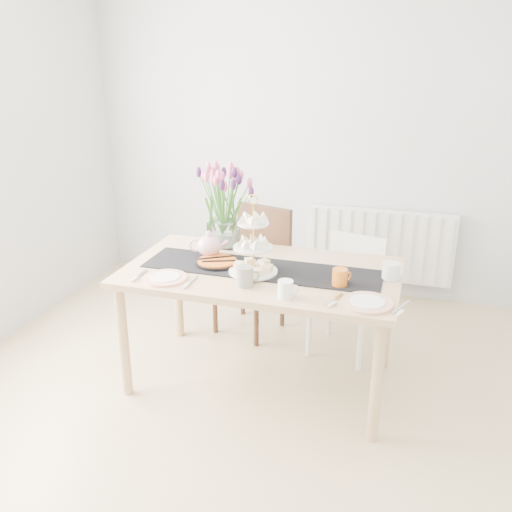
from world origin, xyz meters
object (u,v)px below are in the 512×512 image
(chair_white, at_px, (350,287))
(mug_white, at_px, (285,289))
(chair_brown, at_px, (256,259))
(cream_jug, at_px, (391,271))
(cake_stand, at_px, (253,254))
(plate_right, at_px, (367,303))
(mug_orange, at_px, (340,278))
(plate_left, at_px, (165,278))
(tulip_vase, at_px, (223,195))
(tart_tin, at_px, (217,262))
(radiator, at_px, (379,245))
(teapot, at_px, (209,246))
(mug_grey, at_px, (245,276))
(dining_table, at_px, (261,281))

(chair_white, distance_m, mug_white, 1.00)
(chair_white, bearing_deg, chair_brown, -177.11)
(chair_white, height_order, cream_jug, cream_jug)
(cake_stand, bearing_deg, plate_right, -18.42)
(cake_stand, relative_size, mug_orange, 4.14)
(cake_stand, height_order, plate_left, cake_stand)
(tulip_vase, height_order, tart_tin, tulip_vase)
(plate_left, bearing_deg, chair_white, 42.89)
(radiator, relative_size, teapot, 4.98)
(cake_stand, height_order, plate_right, cake_stand)
(cream_jug, height_order, mug_grey, mug_grey)
(plate_left, bearing_deg, tulip_vase, 79.34)
(dining_table, height_order, cream_jug, cream_jug)
(radiator, xyz_separation_m, mug_orange, (-0.10, -1.63, 0.35))
(radiator, bearing_deg, chair_white, -96.77)
(radiator, bearing_deg, tulip_vase, -128.26)
(radiator, xyz_separation_m, chair_brown, (-0.82, -0.82, 0.08))
(tulip_vase, relative_size, cake_stand, 1.52)
(cream_jug, bearing_deg, mug_white, -138.70)
(chair_brown, height_order, plate_right, chair_brown)
(radiator, xyz_separation_m, teapot, (-0.94, -1.41, 0.38))
(tart_tin, xyz_separation_m, plate_right, (0.92, -0.29, -0.01))
(chair_brown, distance_m, teapot, 0.68)
(mug_white, distance_m, mug_orange, 0.34)
(chair_white, xyz_separation_m, mug_grey, (-0.48, -0.83, 0.35))
(dining_table, xyz_separation_m, teapot, (-0.37, 0.11, 0.15))
(radiator, height_order, mug_orange, mug_orange)
(mug_grey, distance_m, plate_right, 0.67)
(tart_tin, bearing_deg, radiator, 60.90)
(chair_white, xyz_separation_m, plate_right, (0.18, -0.87, 0.30))
(chair_brown, relative_size, tulip_vase, 1.44)
(mug_orange, bearing_deg, plate_left, 148.53)
(radiator, relative_size, chair_brown, 1.32)
(plate_right, bearing_deg, plate_left, 180.00)
(mug_white, bearing_deg, chair_white, 62.66)
(tart_tin, relative_size, mug_orange, 2.60)
(chair_white, distance_m, plate_right, 0.94)
(tulip_vase, relative_size, mug_white, 6.61)
(radiator, xyz_separation_m, plate_right, (0.07, -1.81, 0.31))
(radiator, relative_size, mug_orange, 12.00)
(plate_right, bearing_deg, tart_tin, 162.46)
(tulip_vase, bearing_deg, cake_stand, -51.28)
(chair_brown, height_order, mug_white, chair_brown)
(chair_brown, relative_size, cake_stand, 2.19)
(mug_orange, relative_size, plate_left, 0.41)
(chair_brown, relative_size, mug_orange, 9.08)
(cake_stand, height_order, cream_jug, cake_stand)
(chair_brown, distance_m, cream_jug, 1.20)
(chair_white, distance_m, cake_stand, 0.91)
(chair_white, xyz_separation_m, tulip_vase, (-0.82, -0.24, 0.64))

